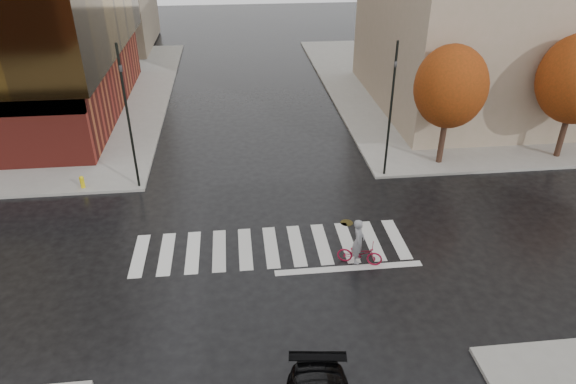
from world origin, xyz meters
The scene contains 9 objects.
ground centered at (0.00, 0.00, 0.00)m, with size 120.00×120.00×0.00m, color black.
sidewalk_ne centered at (21.00, 21.00, 0.07)m, with size 30.00×30.00×0.15m, color gray.
crosswalk centered at (0.00, 0.50, 0.01)m, with size 12.00×3.00×0.01m, color silver.
tree_ne_a centered at (10.00, 7.40, 4.46)m, with size 3.80×3.80×6.50m.
cyclist centered at (3.44, -1.00, 0.70)m, with size 1.92×1.18×2.07m.
traffic_light_nw centered at (-6.30, 6.38, 4.27)m, with size 0.21×0.19×7.25m.
traffic_light_ne centered at (6.55, 6.30, 4.12)m, with size 0.20×0.22×7.03m.
fire_hydrant centered at (-9.11, 6.50, 0.51)m, with size 0.23×0.23×0.65m.
manhole centered at (3.61, 2.00, 0.01)m, with size 0.59×0.59×0.01m, color #433918.
Camera 1 is at (-1.25, -17.34, 12.86)m, focal length 32.00 mm.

